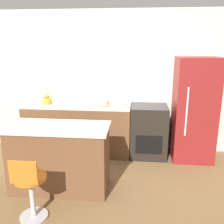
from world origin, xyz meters
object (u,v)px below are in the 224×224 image
Objects in this scene: oven_range at (148,131)px; kettle at (47,100)px; stool_chair at (30,189)px; mixing_bowl at (101,102)px; refrigerator at (194,110)px.

oven_range is 4.77× the size of kettle.
mixing_bowl is at bearing 73.31° from stool_chair.
oven_range is 0.52× the size of refrigerator.
stool_chair is at bearing -139.27° from refrigerator.
kettle is 0.99m from mixing_bowl.
refrigerator reaches higher than oven_range.
kettle is at bearing 102.97° from stool_chair.
refrigerator reaches higher than mixing_bowl.
kettle is at bearing -179.78° from refrigerator.
mixing_bowl reaches higher than stool_chair.
oven_range is 2.38m from stool_chair.
kettle reaches higher than mixing_bowl.
oven_range is 1.16× the size of stool_chair.
refrigerator is 6.16× the size of mixing_bowl.
oven_range is 1.93m from kettle.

